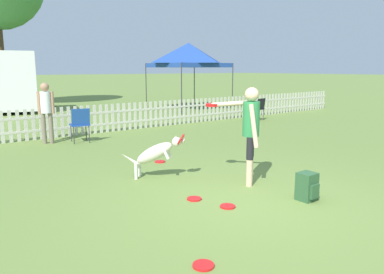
# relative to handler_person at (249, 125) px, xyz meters

# --- Properties ---
(ground_plane) EXTENTS (240.00, 240.00, 0.00)m
(ground_plane) POSITION_rel_handler_person_xyz_m (-0.63, -0.60, -1.04)
(ground_plane) COLOR olive
(handler_person) EXTENTS (0.59, 1.08, 1.66)m
(handler_person) POSITION_rel_handler_person_xyz_m (0.00, 0.00, 0.00)
(handler_person) COLOR beige
(handler_person) RESTS_ON ground_plane
(leaping_dog) EXTENTS (0.89, 0.99, 0.84)m
(leaping_dog) POSITION_rel_handler_person_xyz_m (-1.08, 1.21, -0.55)
(leaping_dog) COLOR beige
(leaping_dog) RESTS_ON ground_plane
(frisbee_near_handler) EXTENTS (0.22, 0.22, 0.02)m
(frisbee_near_handler) POSITION_rel_handler_person_xyz_m (-1.01, -0.60, -1.03)
(frisbee_near_handler) COLOR red
(frisbee_near_handler) RESTS_ON ground_plane
(frisbee_near_dog) EXTENTS (0.22, 0.22, 0.02)m
(frisbee_near_dog) POSITION_rel_handler_person_xyz_m (-1.20, -0.06, -1.03)
(frisbee_near_dog) COLOR red
(frisbee_near_dog) RESTS_ON ground_plane
(frisbee_midfield) EXTENTS (0.22, 0.22, 0.02)m
(frisbee_midfield) POSITION_rel_handler_person_xyz_m (-2.32, -1.66, -1.03)
(frisbee_midfield) COLOR red
(frisbee_midfield) RESTS_ON ground_plane
(frisbee_far_scatter) EXTENTS (0.22, 0.22, 0.02)m
(frisbee_far_scatter) POSITION_rel_handler_person_xyz_m (-0.38, 2.21, -1.03)
(frisbee_far_scatter) COLOR red
(frisbee_far_scatter) RESTS_ON ground_plane
(backpack_on_grass) EXTENTS (0.26, 0.28, 0.43)m
(backpack_on_grass) POSITION_rel_handler_person_xyz_m (0.14, -1.10, -0.83)
(backpack_on_grass) COLOR #2D5633
(backpack_on_grass) RESTS_ON ground_plane
(picket_fence) EXTENTS (25.21, 0.04, 0.88)m
(picket_fence) POSITION_rel_handler_person_xyz_m (-0.63, 6.45, -0.60)
(picket_fence) COLOR beige
(picket_fence) RESTS_ON ground_plane
(folding_chair_blue_left) EXTENTS (0.55, 0.57, 0.93)m
(folding_chair_blue_left) POSITION_rel_handler_person_xyz_m (-0.92, 5.29, -0.48)
(folding_chair_blue_left) COLOR #333338
(folding_chair_blue_left) RESTS_ON ground_plane
(folding_chair_center) EXTENTS (0.58, 0.60, 0.85)m
(folding_chair_center) POSITION_rel_handler_person_xyz_m (6.11, 5.46, -0.53)
(folding_chair_center) COLOR #333338
(folding_chair_center) RESTS_ON ground_plane
(canopy_tent_main) EXTENTS (3.03, 3.03, 3.16)m
(canopy_tent_main) POSITION_rel_handler_person_xyz_m (6.37, 10.24, 1.55)
(canopy_tent_main) COLOR #333338
(canopy_tent_main) RESTS_ON ground_plane
(spectator_standing) EXTENTS (0.38, 0.27, 1.60)m
(spectator_standing) POSITION_rel_handler_person_xyz_m (-1.66, 5.71, -0.07)
(spectator_standing) COLOR #7A705B
(spectator_standing) RESTS_ON ground_plane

